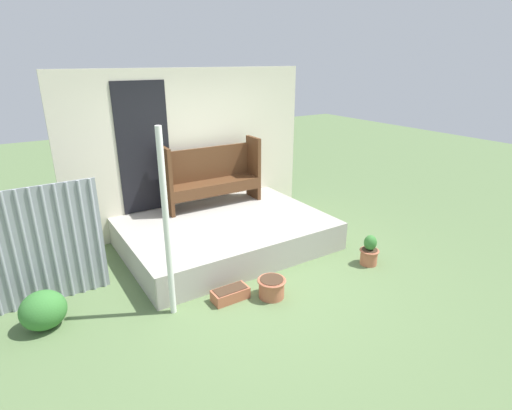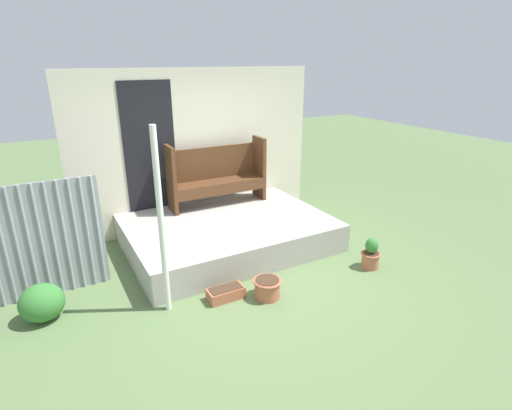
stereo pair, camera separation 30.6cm
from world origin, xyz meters
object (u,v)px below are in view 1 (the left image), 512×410
Objects in this scene: shrub_by_fence at (43,310)px; flower_pot_left at (272,287)px; support_post at (167,227)px; bench at (212,174)px; flower_pot_middle at (369,252)px; planter_box_rect at (230,294)px.

flower_pot_left is at bearing -19.12° from shrub_by_fence.
bench is (1.50, 1.94, -0.11)m from support_post.
flower_pot_middle is 4.10m from shrub_by_fence.
planter_box_rect is (-2.07, 0.28, -0.12)m from flower_pot_middle.
bench is 3.21m from shrub_by_fence.
flower_pot_left is 0.74× the size of shrub_by_fence.
bench is at bearing 27.85° from shrub_by_fence.
support_post reaches higher than bench.
planter_box_rect is at bearing 154.59° from flower_pot_left.
bench is at bearing 52.28° from support_post.
bench is 4.61× the size of flower_pot_left.
shrub_by_fence is (-1.93, 0.61, 0.14)m from planter_box_rect.
flower_pot_left is at bearing -98.14° from bench.
support_post is 2.91m from flower_pot_middle.
flower_pot_middle is at bearing -12.55° from shrub_by_fence.
flower_pot_left is 2.53m from shrub_by_fence.
bench is at bearing 117.87° from flower_pot_middle.
flower_pot_middle is 0.93× the size of shrub_by_fence.
shrub_by_fence is at bearing 162.44° from planter_box_rect.
support_post reaches higher than shrub_by_fence.
support_post reaches higher than planter_box_rect.
flower_pot_left reaches higher than planter_box_rect.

